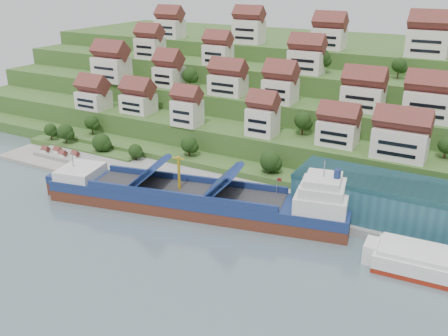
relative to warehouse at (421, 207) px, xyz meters
The scene contains 11 objects.
ground 55.18m from the warehouse, 161.90° to the right, with size 300.00×300.00×0.00m, color slate.
quay 32.64m from the warehouse, behind, with size 180.00×14.00×2.20m, color gray.
pebble_beach 110.32m from the warehouse, behind, with size 45.00×20.00×1.00m, color gray.
hillside 101.03m from the warehouse, 121.00° to the left, with size 260.00×128.00×31.00m.
hillside_village 68.98m from the warehouse, 139.80° to the left, with size 158.25×64.70×29.35m.
hillside_trees 66.37m from the warehouse, 160.22° to the left, with size 142.65×62.42×30.59m.
warehouse is the anchor object (origin of this frame).
flagpole 34.60m from the warehouse, 168.33° to the right, with size 1.28×0.16×8.00m.
beach_huts 112.29m from the warehouse, behind, with size 14.40×3.70×2.20m.
cargo_ship 53.57m from the warehouse, 163.20° to the right, with size 80.68×28.14×17.73m.
second_ship 19.02m from the warehouse, 62.31° to the right, with size 28.59×11.93×8.14m.
Camera 1 is at (63.06, -97.93, 59.23)m, focal length 40.00 mm.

